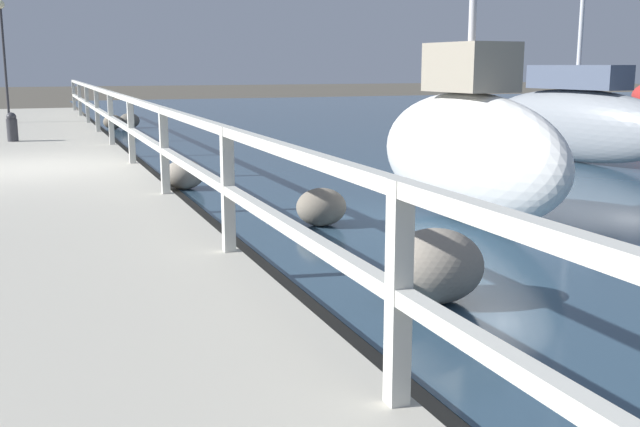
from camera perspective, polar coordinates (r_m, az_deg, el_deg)
ground_plane at (r=12.87m, az=-21.76°, el=2.05°), size 120.00×120.00×0.00m
dock_walkway at (r=12.85m, az=-21.80°, el=2.64°), size 3.70×36.00×0.27m
railing at (r=12.85m, az=-14.23°, el=7.06°), size 0.10×32.50×1.09m
boulder_downstream at (r=6.06m, az=8.74°, el=-3.96°), size 0.80×0.72×0.60m
boulder_upstream at (r=11.67m, az=-10.32°, el=2.93°), size 0.61×0.55×0.46m
boulder_mid_strip at (r=23.58m, az=-14.32°, el=6.87°), size 0.61×0.55×0.46m
boulder_far_strip at (r=8.85m, az=0.10°, el=0.50°), size 0.60×0.54×0.45m
boulder_water_edge at (r=23.42m, az=-15.50°, el=6.74°), size 0.57×0.51×0.43m
mooring_bollard at (r=17.45m, az=-22.41°, el=6.13°), size 0.23×0.23×0.62m
dock_lamp at (r=23.37m, az=-23.02°, el=12.28°), size 0.24×0.24×3.40m
sailboat_gray at (r=15.67m, az=18.86°, el=6.75°), size 1.56×4.96×6.45m
sailboat_white at (r=9.20m, az=11.18°, el=4.88°), size 1.29×3.44×7.07m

